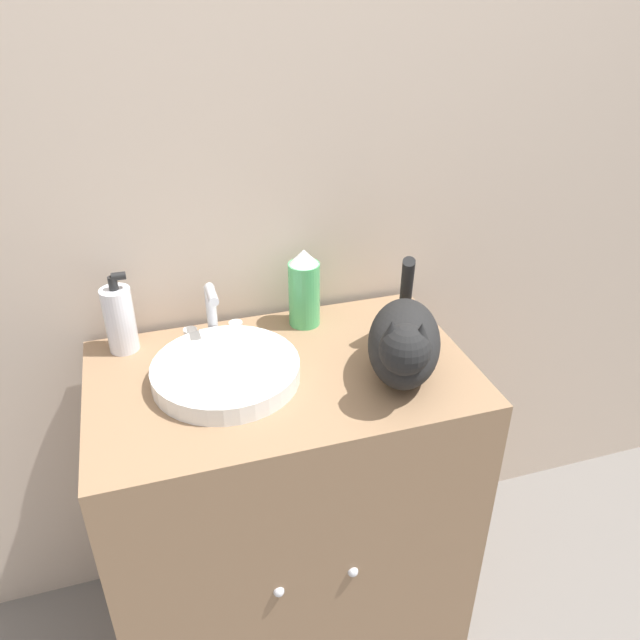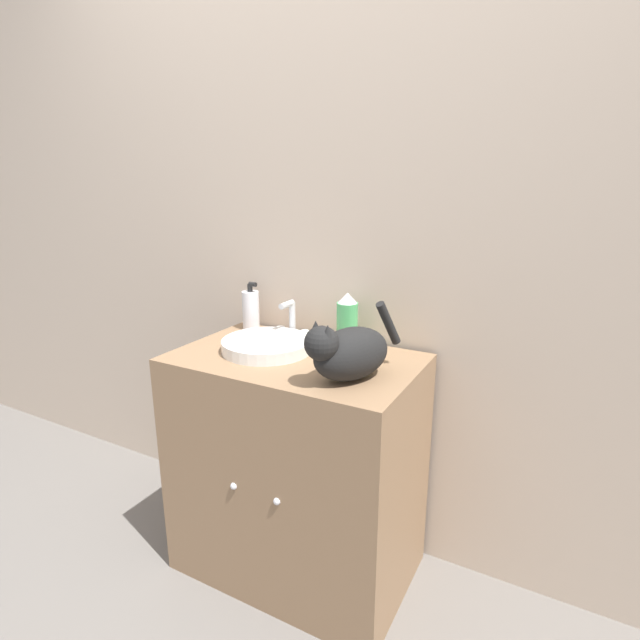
% 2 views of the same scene
% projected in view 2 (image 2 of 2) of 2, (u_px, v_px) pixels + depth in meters
% --- Properties ---
extents(ground_plane, '(8.00, 8.00, 0.00)m').
position_uv_depth(ground_plane, '(260.00, 610.00, 1.69)').
color(ground_plane, slate).
extents(wall_back, '(6.00, 0.05, 2.50)m').
position_uv_depth(wall_back, '(336.00, 224.00, 1.82)').
color(wall_back, '#C6B29E').
rests_on(wall_back, ground_plane).
extents(vanity_cabinet, '(0.83, 0.52, 0.83)m').
position_uv_depth(vanity_cabinet, '(297.00, 466.00, 1.79)').
color(vanity_cabinet, '#8C6B4C').
rests_on(vanity_cabinet, ground_plane).
extents(sink_basin, '(0.31, 0.31, 0.04)m').
position_uv_depth(sink_basin, '(267.00, 345.00, 1.73)').
color(sink_basin, white).
rests_on(sink_basin, vanity_cabinet).
extents(faucet, '(0.14, 0.09, 0.15)m').
position_uv_depth(faucet, '(291.00, 322.00, 1.86)').
color(faucet, silver).
rests_on(faucet, vanity_cabinet).
extents(cat, '(0.25, 0.35, 0.22)m').
position_uv_depth(cat, '(348.00, 351.00, 1.46)').
color(cat, black).
rests_on(cat, vanity_cabinet).
extents(soap_bottle, '(0.07, 0.07, 0.19)m').
position_uv_depth(soap_bottle, '(251.00, 310.00, 1.97)').
color(soap_bottle, silver).
rests_on(soap_bottle, vanity_cabinet).
extents(spray_bottle, '(0.08, 0.08, 0.20)m').
position_uv_depth(spray_bottle, '(347.00, 321.00, 1.76)').
color(spray_bottle, '#4CB266').
rests_on(spray_bottle, vanity_cabinet).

